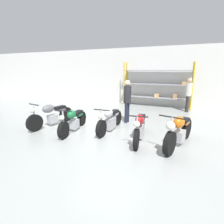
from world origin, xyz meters
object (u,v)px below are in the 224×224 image
object	(u,v)px
motorcycle_grey	(51,115)
motorcycle_green	(73,121)
shelving_rack	(158,85)
person_browsing	(127,98)
motorcycle_orange	(179,131)
motorcycle_silver	(110,120)
person_near_rack	(189,92)
motorcycle_red	(140,127)

from	to	relation	value
motorcycle_grey	motorcycle_green	distance (m)	1.19
shelving_rack	person_browsing	bearing A→B (deg)	-98.95
shelving_rack	motorcycle_orange	bearing A→B (deg)	-74.10
motorcycle_grey	motorcycle_silver	bearing A→B (deg)	110.56
motorcycle_grey	person_near_rack	world-z (taller)	person_near_rack
motorcycle_red	person_browsing	bearing A→B (deg)	-156.58
motorcycle_orange	motorcycle_red	bearing A→B (deg)	-77.10
motorcycle_silver	motorcycle_red	xyz separation A→B (m)	(1.25, -0.40, 0.03)
motorcycle_red	person_browsing	size ratio (longest dim) A/B	1.17
motorcycle_grey	person_browsing	world-z (taller)	person_browsing
motorcycle_grey	motorcycle_orange	distance (m)	4.86
person_near_rack	motorcycle_red	bearing A→B (deg)	55.53
motorcycle_silver	person_browsing	distance (m)	1.43
motorcycle_grey	motorcycle_red	xyz separation A→B (m)	(3.66, 0.07, -0.03)
motorcycle_silver	person_near_rack	world-z (taller)	person_near_rack
shelving_rack	person_near_rack	xyz separation A→B (m)	(1.74, -0.76, -0.25)
motorcycle_grey	motorcycle_red	world-z (taller)	motorcycle_grey
shelving_rack	motorcycle_green	xyz separation A→B (m)	(-2.09, -5.76, -0.91)
shelving_rack	motorcycle_silver	world-z (taller)	shelving_rack
motorcycle_orange	person_near_rack	world-z (taller)	person_near_rack
shelving_rack	person_near_rack	distance (m)	1.91
shelving_rack	motorcycle_silver	size ratio (longest dim) A/B	1.99
motorcycle_red	motorcycle_silver	bearing A→B (deg)	-116.05
motorcycle_silver	motorcycle_orange	bearing A→B (deg)	79.88
motorcycle_green	person_near_rack	xyz separation A→B (m)	(3.82, 5.00, 0.67)
motorcycle_green	motorcycle_grey	bearing A→B (deg)	-106.01
motorcycle_silver	person_browsing	bearing A→B (deg)	168.88
motorcycle_orange	motorcycle_green	bearing A→B (deg)	-72.91
shelving_rack	motorcycle_red	world-z (taller)	shelving_rack
person_near_rack	motorcycle_green	bearing A→B (deg)	33.82
shelving_rack	person_browsing	size ratio (longest dim) A/B	2.25
motorcycle_green	motorcycle_silver	bearing A→B (deg)	106.90
person_browsing	person_near_rack	world-z (taller)	person_browsing
motorcycle_red	person_near_rack	bearing A→B (deg)	156.19
shelving_rack	motorcycle_orange	world-z (taller)	shelving_rack
motorcycle_grey	person_near_rack	xyz separation A→B (m)	(5.00, 4.86, 0.60)
motorcycle_orange	person_near_rack	distance (m)	4.87
motorcycle_grey	shelving_rack	bearing A→B (deg)	159.35
shelving_rack	motorcycle_red	distance (m)	5.64
motorcycle_green	motorcycle_red	distance (m)	2.48
motorcycle_green	motorcycle_silver	distance (m)	1.37
shelving_rack	motorcycle_green	bearing A→B (deg)	-109.90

